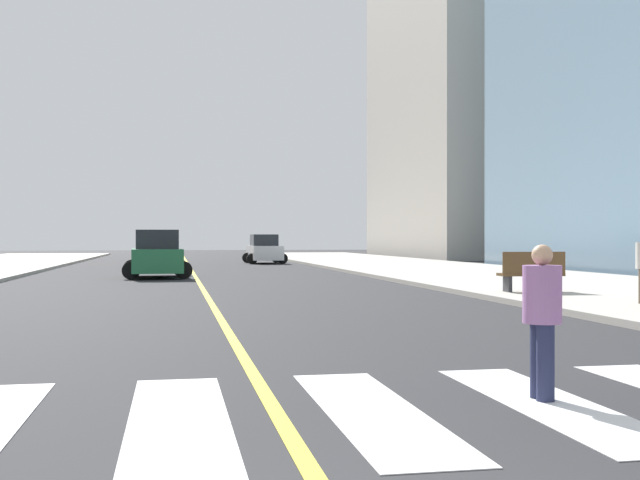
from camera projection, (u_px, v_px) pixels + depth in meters
name	position (u px, v px, depth m)	size (l,w,h in m)	color
sidewalk_kerb_east	(591.00, 287.00, 25.30)	(10.00, 120.00, 0.15)	#B2ADA3
crosswalk_paint	(277.00, 414.00, 7.34)	(13.50, 4.00, 0.01)	silver
lane_divider_paint	(191.00, 269.00, 42.73)	(0.16, 80.00, 0.01)	yellow
parking_garage_concrete	(497.00, 84.00, 70.71)	(18.00, 24.00, 30.93)	#B2ADA3
car_blue_nearest	(159.00, 252.00, 46.60)	(2.46, 3.94, 1.76)	#2D479E
car_white_second	(264.00, 250.00, 52.14)	(2.72, 4.30, 1.90)	silver
car_green_third	(157.00, 255.00, 33.03)	(2.90, 4.54, 1.99)	#236B42
park_bench	(532.00, 272.00, 22.09)	(1.83, 0.66, 1.12)	brown
pedestrian_crossing	(542.00, 314.00, 8.00)	(0.39, 0.39, 1.58)	#232847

